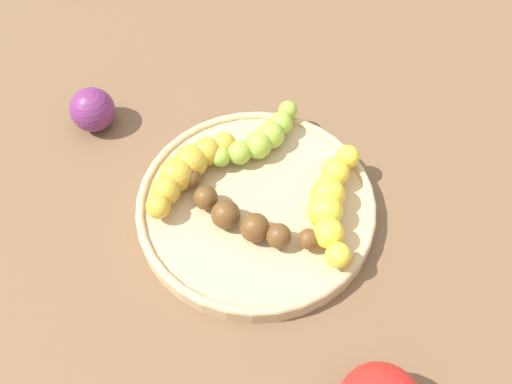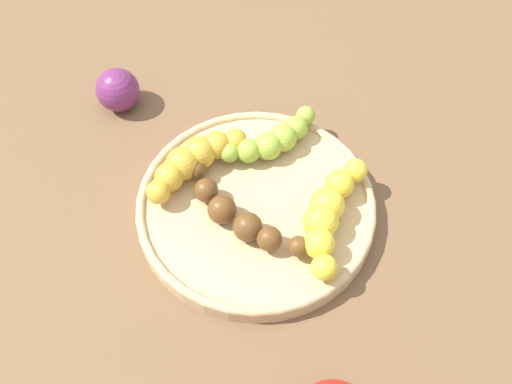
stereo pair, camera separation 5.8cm
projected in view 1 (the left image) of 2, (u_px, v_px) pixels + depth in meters
ground_plane at (256, 212)px, 0.61m from camera, size 2.40×2.40×0.00m
fruit_bowl at (256, 206)px, 0.60m from camera, size 0.25×0.25×0.02m
banana_overripe at (241, 217)px, 0.56m from camera, size 0.09×0.14×0.03m
banana_yellow at (331, 201)px, 0.57m from camera, size 0.14×0.06×0.04m
banana_green at (261, 138)px, 0.62m from camera, size 0.09×0.09×0.03m
banana_spotted at (186, 170)px, 0.59m from camera, size 0.11×0.09×0.04m
plum_purple at (93, 110)px, 0.66m from camera, size 0.05×0.05×0.05m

